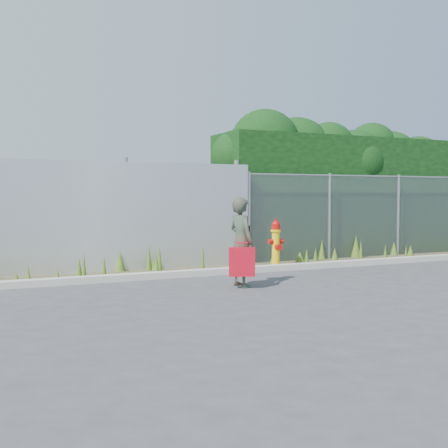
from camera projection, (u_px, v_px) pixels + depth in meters
ground at (276, 288)px, 9.31m from camera, size 80.00×80.00×0.00m
curb at (229, 271)px, 10.94m from camera, size 16.00×0.22×0.12m
weed_strip at (235, 262)px, 11.77m from camera, size 16.00×1.30×0.55m
corrugated_fence at (47, 218)px, 10.62m from camera, size 8.50×0.21×2.30m
chainlink_fence at (365, 216)px, 13.75m from camera, size 6.50×0.07×2.05m
hedge at (343, 177)px, 14.72m from camera, size 7.57×2.01×3.63m
fire_hydrant at (276, 244)px, 11.76m from camera, size 0.35×0.31×1.03m
woman at (241, 242)px, 9.38m from camera, size 0.44×0.60×1.51m
red_tote_bag at (242, 262)px, 9.16m from camera, size 0.42×0.16×0.56m
black_shoulder_bag at (243, 230)px, 9.54m from camera, size 0.21×0.09×0.16m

